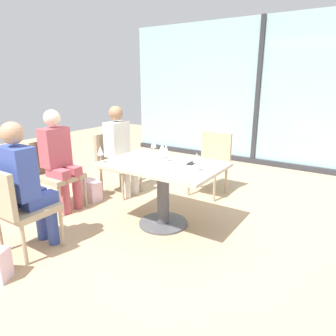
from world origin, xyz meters
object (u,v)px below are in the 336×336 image
Objects in this scene: person_far_left at (120,146)px; wine_glass_2 at (100,151)px; chair_far_left at (115,159)px; chair_front_left at (17,205)px; wine_glass_3 at (162,147)px; coffee_cup at (164,167)px; wine_glass_4 at (197,158)px; dining_table_main at (163,179)px; person_side_end at (59,156)px; chair_near_window at (211,160)px; handbag_1 at (91,190)px; wine_glass_1 at (166,150)px; person_front_left at (25,181)px; cell_phone_on_table at (192,163)px; wine_glass_0 at (154,144)px; chair_side_end at (55,170)px.

person_far_left is 6.81× the size of wine_glass_2.
person_far_left reaches higher than chair_far_left.
chair_front_left is 1.59m from wine_glass_3.
chair_front_left is at bearing -115.13° from wine_glass_3.
wine_glass_4 is at bearing 36.77° from coffee_cup.
wine_glass_4 is 0.34m from coffee_cup.
dining_table_main is 1.02× the size of person_side_end.
handbag_1 is at bearing -136.46° from chair_near_window.
wine_glass_1 is at bearing 120.16° from coffee_cup.
wine_glass_4 is (0.56, -0.22, 0.00)m from wine_glass_3.
person_front_left is at bearing -104.58° from wine_glass_2.
chair_front_left is 1.77m from chair_far_left.
wine_glass_1 reaches higher than cell_phone_on_table.
chair_front_left is 1.00× the size of chair_far_left.
wine_glass_0 reaches higher than coffee_cup.
person_front_left is at bearing -108.49° from wine_glass_0.
chair_front_left is 6.04× the size of cell_phone_on_table.
wine_glass_1 is at bearing 12.53° from handbag_1.
wine_glass_2 is (-0.56, -0.44, 0.00)m from wine_glass_1.
cell_phone_on_table is (1.43, -0.33, 0.24)m from chair_far_left.
wine_glass_2 is (-0.58, -1.60, 0.37)m from chair_near_window.
chair_far_left is at bearing 102.48° from chair_front_left.
chair_near_window is 4.70× the size of wine_glass_1.
coffee_cup is (0.18, -1.49, 0.28)m from chair_near_window.
chair_far_left is at bearing 165.12° from wine_glass_0.
person_far_left is 6.81× the size of wine_glass_1.
wine_glass_0 reaches higher than dining_table_main.
person_side_end is 6.81× the size of wine_glass_3.
dining_table_main is at bearing 125.50° from coffee_cup.
chair_far_left is at bearing 157.19° from dining_table_main.
wine_glass_1 is at bearing -169.67° from cell_phone_on_table.
person_far_left is at bearing 158.72° from wine_glass_1.
chair_far_left is 1.38m from chair_near_window.
person_front_left is 6.81× the size of wine_glass_0.
wine_glass_3 is at bearing -17.33° from chair_far_left.
wine_glass_2 is 1.00× the size of wine_glass_4.
wine_glass_2 is at bearing -20.97° from handbag_1.
person_side_end is at bearing 177.68° from wine_glass_2.
person_front_left is at bearing -138.54° from wine_glass_4.
chair_front_left is at bearing -130.84° from cell_phone_on_table.
cell_phone_on_table is (1.71, 0.48, 0.24)m from chair_side_end.
person_side_end is at bearing 121.36° from chair_front_left.
chair_front_left is 1.00× the size of chair_near_window.
wine_glass_4 reaches higher than cell_phone_on_table.
wine_glass_4 is (1.49, -0.54, 0.16)m from person_far_left.
person_far_left is 8.75× the size of cell_phone_on_table.
wine_glass_2 is at bearing -2.32° from person_side_end.
handbag_1 is at bearing -174.85° from wine_glass_3.
cell_phone_on_table is (0.27, -1.08, 0.24)m from chair_near_window.
chair_side_end reaches higher than coffee_cup.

